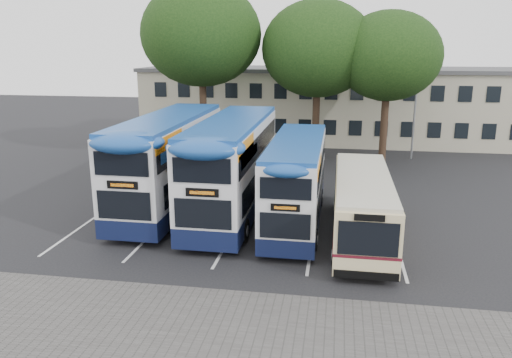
{
  "coord_description": "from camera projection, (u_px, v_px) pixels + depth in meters",
  "views": [
    {
      "loc": [
        0.62,
        -16.95,
        8.0
      ],
      "look_at": [
        -3.01,
        5.0,
        2.05
      ],
      "focal_mm": 35.0,
      "sensor_mm": 36.0,
      "label": 1
    }
  ],
  "objects": [
    {
      "name": "tree_left",
      "position": [
        201.0,
        35.0,
        34.32
      ],
      "size": [
        8.35,
        8.35,
        12.31
      ],
      "color": "black",
      "rests_on": "ground"
    },
    {
      "name": "bus_dd_right",
      "position": [
        296.0,
        178.0,
        22.77
      ],
      "size": [
        2.3,
        9.48,
        3.95
      ],
      "color": "#10173B",
      "rests_on": "ground"
    },
    {
      "name": "tree_right",
      "position": [
        389.0,
        56.0,
        32.89
      ],
      "size": [
        6.95,
        6.95,
        10.31
      ],
      "color": "black",
      "rests_on": "ground"
    },
    {
      "name": "ground",
      "position": [
        314.0,
        271.0,
        18.32
      ],
      "size": [
        120.0,
        120.0,
        0.0
      ],
      "primitive_type": "plane",
      "color": "black",
      "rests_on": "ground"
    },
    {
      "name": "lamp_post",
      "position": [
        417.0,
        89.0,
        35.1
      ],
      "size": [
        0.25,
        1.05,
        9.06
      ],
      "color": "gray",
      "rests_on": "ground"
    },
    {
      "name": "bus_dd_mid",
      "position": [
        233.0,
        163.0,
        24.01
      ],
      "size": [
        2.71,
        11.16,
        4.65
      ],
      "color": "#10173B",
      "rests_on": "ground"
    },
    {
      "name": "tree_mid",
      "position": [
        318.0,
        49.0,
        33.97
      ],
      "size": [
        7.74,
        7.74,
        11.1
      ],
      "color": "black",
      "rests_on": "ground"
    },
    {
      "name": "bus_single",
      "position": [
        362.0,
        202.0,
        21.2
      ],
      "size": [
        2.35,
        9.24,
        2.75
      ],
      "color": "beige",
      "rests_on": "ground"
    },
    {
      "name": "bus_dd_left",
      "position": [
        170.0,
        158.0,
        25.01
      ],
      "size": [
        2.71,
        11.19,
        4.67
      ],
      "color": "#10173B",
      "rests_on": "ground"
    },
    {
      "name": "paving_strip",
      "position": [
        233.0,
        343.0,
        13.87
      ],
      "size": [
        40.0,
        6.0,
        0.01
      ],
      "primitive_type": "cube",
      "color": "#595654",
      "rests_on": "ground"
    },
    {
      "name": "depot_building",
      "position": [
        331.0,
        104.0,
        43.23
      ],
      "size": [
        32.4,
        8.4,
        6.2
      ],
      "color": "#BDB398",
      "rests_on": "ground"
    },
    {
      "name": "bay_lines",
      "position": [
        241.0,
        220.0,
        23.68
      ],
      "size": [
        14.12,
        11.0,
        0.01
      ],
      "color": "silver",
      "rests_on": "ground"
    }
  ]
}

